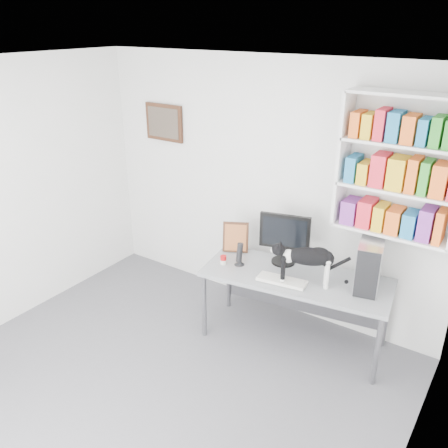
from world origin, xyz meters
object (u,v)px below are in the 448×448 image
object	(u,v)px
pc_tower	(370,264)
soup_can	(223,260)
bookshelf	(400,167)
speaker	(240,254)
leaning_print	(236,237)
keyboard	(282,280)
desk	(294,309)
cat	(307,266)
monitor	(284,239)

from	to	relation	value
pc_tower	soup_can	world-z (taller)	pc_tower
bookshelf	soup_can	distance (m)	1.86
speaker	leaning_print	bearing A→B (deg)	135.48
keyboard	pc_tower	world-z (taller)	pc_tower
bookshelf	soup_can	xyz separation A→B (m)	(-1.43, -0.55, -1.06)
desk	speaker	world-z (taller)	speaker
soup_can	cat	distance (m)	0.87
keyboard	leaning_print	size ratio (longest dim) A/B	1.38
leaning_print	bookshelf	bearing A→B (deg)	-18.13
bookshelf	desk	bearing A→B (deg)	-153.21
desk	speaker	distance (m)	0.76
leaning_print	soup_can	size ratio (longest dim) A/B	3.67
pc_tower	soup_can	size ratio (longest dim) A/B	5.09
leaning_print	cat	distance (m)	0.94
bookshelf	leaning_print	size ratio (longest dim) A/B	3.73
desk	keyboard	distance (m)	0.43
soup_can	cat	bearing A→B (deg)	6.09
pc_tower	desk	bearing A→B (deg)	-174.77
pc_tower	soup_can	xyz separation A→B (m)	(-1.33, -0.38, -0.19)
soup_can	keyboard	bearing A→B (deg)	0.95
desk	keyboard	bearing A→B (deg)	-117.75
monitor	keyboard	xyz separation A→B (m)	(0.17, -0.35, -0.25)
bookshelf	desk	distance (m)	1.68
monitor	speaker	distance (m)	0.47
leaning_print	desk	bearing A→B (deg)	-36.34
leaning_print	soup_can	bearing A→B (deg)	-107.28
bookshelf	cat	size ratio (longest dim) A/B	1.94
bookshelf	soup_can	world-z (taller)	bookshelf
pc_tower	leaning_print	distance (m)	1.39
speaker	leaning_print	xyz separation A→B (m)	(-0.20, 0.23, 0.05)
desk	monitor	bearing A→B (deg)	133.89
soup_can	monitor	bearing A→B (deg)	37.00
bookshelf	desk	world-z (taller)	bookshelf
cat	leaning_print	bearing A→B (deg)	141.67
speaker	soup_can	bearing A→B (deg)	-145.47
bookshelf	pc_tower	bearing A→B (deg)	-120.37
bookshelf	cat	world-z (taller)	bookshelf
monitor	soup_can	bearing A→B (deg)	-157.83
desk	soup_can	distance (m)	0.85
keyboard	soup_can	world-z (taller)	soup_can
keyboard	monitor	bearing A→B (deg)	107.41
bookshelf	leaning_print	xyz separation A→B (m)	(-1.48, -0.24, -0.94)
bookshelf	soup_can	size ratio (longest dim) A/B	13.69
desk	monitor	size ratio (longest dim) A/B	3.35
keyboard	cat	bearing A→B (deg)	13.31
desk	cat	size ratio (longest dim) A/B	2.79
speaker	pc_tower	bearing A→B (deg)	19.85
keyboard	leaning_print	bearing A→B (deg)	148.78
bookshelf	cat	bearing A→B (deg)	-141.25
bookshelf	speaker	distance (m)	1.69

